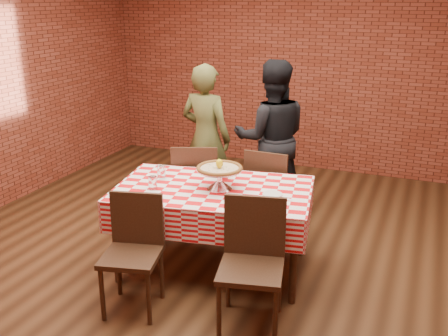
{
  "coord_description": "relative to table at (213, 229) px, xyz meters",
  "views": [
    {
      "loc": [
        1.7,
        -3.85,
        2.32
      ],
      "look_at": [
        0.11,
        0.01,
        0.91
      ],
      "focal_mm": 41.38,
      "sensor_mm": 36.0,
      "label": 1
    }
  ],
  "objects": [
    {
      "name": "ground",
      "position": [
        -0.05,
        0.1,
        -0.38
      ],
      "size": [
        6.0,
        6.0,
        0.0
      ],
      "primitive_type": "plane",
      "color": "black",
      "rests_on": "ground"
    },
    {
      "name": "back_wall",
      "position": [
        -0.05,
        3.1,
        1.08
      ],
      "size": [
        5.5,
        0.0,
        5.5
      ],
      "primitive_type": "plane",
      "rotation": [
        1.57,
        0.0,
        0.0
      ],
      "color": "maroon",
      "rests_on": "ground"
    },
    {
      "name": "table",
      "position": [
        0.0,
        0.0,
        0.0
      ],
      "size": [
        1.77,
        1.24,
        0.75
      ],
      "primitive_type": "cube",
      "rotation": [
        0.0,
        0.0,
        0.17
      ],
      "color": "#362315",
      "rests_on": "ground"
    },
    {
      "name": "tablecloth",
      "position": [
        0.0,
        0.0,
        0.24
      ],
      "size": [
        1.81,
        1.28,
        0.28
      ],
      "primitive_type": null,
      "rotation": [
        0.0,
        0.0,
        0.17
      ],
      "color": "red",
      "rests_on": "table"
    },
    {
      "name": "pizza_stand",
      "position": [
        0.06,
        0.01,
        0.47
      ],
      "size": [
        0.53,
        0.53,
        0.17
      ],
      "primitive_type": null,
      "rotation": [
        0.0,
        0.0,
        0.59
      ],
      "color": "silver",
      "rests_on": "tablecloth"
    },
    {
      "name": "pizza",
      "position": [
        0.06,
        0.01,
        0.56
      ],
      "size": [
        0.54,
        0.54,
        0.03
      ],
      "primitive_type": "cylinder",
      "rotation": [
        0.0,
        0.0,
        0.59
      ],
      "color": "tan",
      "rests_on": "pizza_stand"
    },
    {
      "name": "lemon",
      "position": [
        0.06,
        0.01,
        0.6
      ],
      "size": [
        0.08,
        0.08,
        0.08
      ],
      "primitive_type": "ellipsoid",
      "rotation": [
        0.0,
        0.0,
        0.59
      ],
      "color": "yellow",
      "rests_on": "pizza"
    },
    {
      "name": "water_glass_left",
      "position": [
        -0.45,
        -0.23,
        0.44
      ],
      "size": [
        0.08,
        0.08,
        0.11
      ],
      "primitive_type": "cylinder",
      "rotation": [
        0.0,
        0.0,
        0.17
      ],
      "color": "white",
      "rests_on": "tablecloth"
    },
    {
      "name": "water_glass_right",
      "position": [
        -0.52,
        0.05,
        0.44
      ],
      "size": [
        0.08,
        0.08,
        0.11
      ],
      "primitive_type": "cylinder",
      "rotation": [
        0.0,
        0.0,
        0.17
      ],
      "color": "white",
      "rests_on": "tablecloth"
    },
    {
      "name": "side_plate",
      "position": [
        0.51,
        0.03,
        0.39
      ],
      "size": [
        0.19,
        0.19,
        0.01
      ],
      "primitive_type": "cylinder",
      "rotation": [
        0.0,
        0.0,
        0.17
      ],
      "color": "white",
      "rests_on": "tablecloth"
    },
    {
      "name": "sweetener_packet_a",
      "position": [
        0.63,
        -0.04,
        0.39
      ],
      "size": [
        0.06,
        0.06,
        0.0
      ],
      "primitive_type": "cube",
      "rotation": [
        0.0,
        0.0,
        0.72
      ],
      "color": "white",
      "rests_on": "tablecloth"
    },
    {
      "name": "sweetener_packet_b",
      "position": [
        0.67,
        -0.02,
        0.39
      ],
      "size": [
        0.06,
        0.05,
        0.0
      ],
      "primitive_type": "cube",
      "rotation": [
        0.0,
        0.0,
        -0.26
      ],
      "color": "white",
      "rests_on": "tablecloth"
    },
    {
      "name": "condiment_caddy",
      "position": [
        -0.03,
        0.26,
        0.45
      ],
      "size": [
        0.12,
        0.11,
        0.14
      ],
      "primitive_type": "cube",
      "rotation": [
        0.0,
        0.0,
        0.44
      ],
      "color": "silver",
      "rests_on": "tablecloth"
    },
    {
      "name": "chair_near_left",
      "position": [
        -0.31,
        -0.82,
        0.07
      ],
      "size": [
        0.5,
        0.5,
        0.89
      ],
      "primitive_type": null,
      "rotation": [
        0.0,
        0.0,
        0.24
      ],
      "color": "#362315",
      "rests_on": "ground"
    },
    {
      "name": "chair_near_right",
      "position": [
        0.58,
        -0.67,
        0.09
      ],
      "size": [
        0.54,
        0.54,
        0.94
      ],
      "primitive_type": null,
      "rotation": [
        0.0,
        0.0,
        0.22
      ],
      "color": "#362315",
      "rests_on": "ground"
    },
    {
      "name": "chair_far_left",
      "position": [
        -0.5,
        0.69,
        0.09
      ],
      "size": [
        0.58,
        0.58,
        0.93
      ],
      "primitive_type": null,
      "rotation": [
        0.0,
        0.0,
        3.53
      ],
      "color": "#362315",
      "rests_on": "ground"
    },
    {
      "name": "chair_far_right",
      "position": [
        0.25,
        0.86,
        0.08
      ],
      "size": [
        0.44,
        0.44,
        0.91
      ],
      "primitive_type": null,
      "rotation": [
        0.0,
        0.0,
        3.11
      ],
      "color": "#362315",
      "rests_on": "ground"
    },
    {
      "name": "diner_olive",
      "position": [
        -0.64,
        1.26,
        0.44
      ],
      "size": [
        0.64,
        0.46,
        1.63
      ],
      "primitive_type": "imported",
      "rotation": [
        0.0,
        0.0,
        3.02
      ],
      "color": "#4D4E26",
      "rests_on": "ground"
    },
    {
      "name": "diner_black",
      "position": [
        0.07,
        1.42,
        0.47
      ],
      "size": [
        1.0,
        0.9,
        1.68
      ],
      "primitive_type": "imported",
      "rotation": [
        0.0,
        0.0,
        3.53
      ],
      "color": "black",
      "rests_on": "ground"
    }
  ]
}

